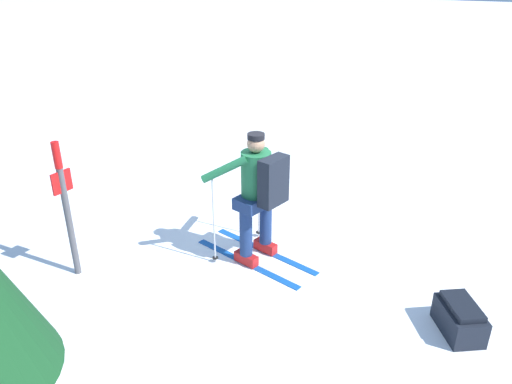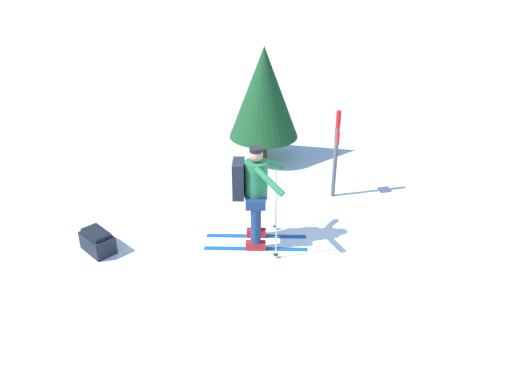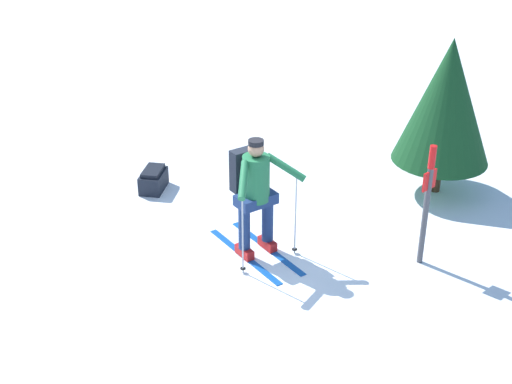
{
  "view_description": "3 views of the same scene",
  "coord_description": "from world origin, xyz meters",
  "px_view_note": "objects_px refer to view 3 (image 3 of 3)",
  "views": [
    {
      "loc": [
        -1.89,
        5.12,
        3.34
      ],
      "look_at": [
        0.04,
        0.36,
        0.88
      ],
      "focal_mm": 35.0,
      "sensor_mm": 36.0,
      "label": 1
    },
    {
      "loc": [
        -1.88,
        -5.83,
        4.23
      ],
      "look_at": [
        0.04,
        0.36,
        0.88
      ],
      "focal_mm": 35.0,
      "sensor_mm": 36.0,
      "label": 2
    },
    {
      "loc": [
        4.78,
        -5.9,
        4.95
      ],
      "look_at": [
        0.04,
        0.36,
        0.88
      ],
      "focal_mm": 50.0,
      "sensor_mm": 36.0,
      "label": 3
    }
  ],
  "objects_px": {
    "dropped_backpack": "(153,180)",
    "trail_marker": "(428,195)",
    "pine_tree": "(446,101)",
    "skier": "(254,189)"
  },
  "relations": [
    {
      "from": "trail_marker",
      "to": "pine_tree",
      "type": "relative_size",
      "value": 0.68
    },
    {
      "from": "trail_marker",
      "to": "pine_tree",
      "type": "xyz_separation_m",
      "value": [
        -0.69,
        1.96,
        0.48
      ]
    },
    {
      "from": "pine_tree",
      "to": "skier",
      "type": "bearing_deg",
      "value": -110.64
    },
    {
      "from": "dropped_backpack",
      "to": "pine_tree",
      "type": "relative_size",
      "value": 0.27
    },
    {
      "from": "trail_marker",
      "to": "skier",
      "type": "bearing_deg",
      "value": -149.75
    },
    {
      "from": "skier",
      "to": "dropped_backpack",
      "type": "relative_size",
      "value": 2.59
    },
    {
      "from": "dropped_backpack",
      "to": "pine_tree",
      "type": "distance_m",
      "value": 4.45
    },
    {
      "from": "skier",
      "to": "pine_tree",
      "type": "bearing_deg",
      "value": 69.36
    },
    {
      "from": "skier",
      "to": "dropped_backpack",
      "type": "distance_m",
      "value": 2.46
    },
    {
      "from": "dropped_backpack",
      "to": "trail_marker",
      "type": "relative_size",
      "value": 0.39
    }
  ]
}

